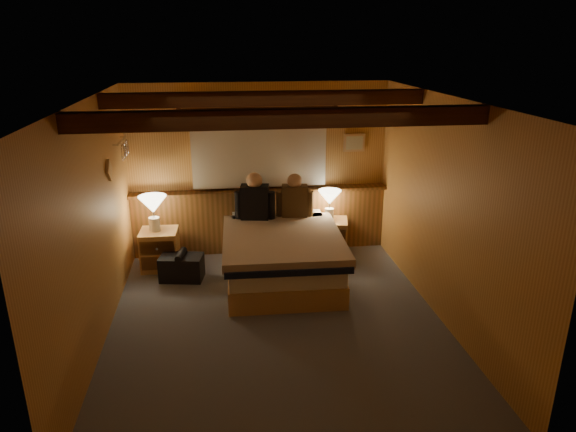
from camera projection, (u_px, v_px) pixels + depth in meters
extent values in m
plane|color=#565A66|center=(277.00, 322.00, 5.63)|extent=(4.20, 4.20, 0.00)
plane|color=#BB8B46|center=(275.00, 99.00, 4.84)|extent=(4.20, 4.20, 0.00)
plane|color=#C99248|center=(259.00, 170.00, 7.20)|extent=(3.60, 0.00, 3.60)
plane|color=#C99248|center=(93.00, 227.00, 5.01)|extent=(0.00, 4.20, 4.20)
plane|color=#C99248|center=(444.00, 211.00, 5.47)|extent=(0.00, 4.20, 4.20)
plane|color=#C99248|center=(314.00, 328.00, 3.27)|extent=(3.60, 0.00, 3.60)
cube|color=brown|center=(261.00, 221.00, 7.39)|extent=(3.60, 0.12, 0.90)
cube|color=brown|center=(260.00, 191.00, 7.18)|extent=(3.60, 0.22, 0.04)
cylinder|color=#442611|center=(259.00, 109.00, 6.85)|extent=(2.10, 0.05, 0.05)
sphere|color=#442611|center=(179.00, 111.00, 6.71)|extent=(0.08, 0.08, 0.08)
sphere|color=#442611|center=(335.00, 108.00, 6.98)|extent=(0.08, 0.08, 0.08)
cube|color=beige|center=(259.00, 150.00, 7.04)|extent=(1.85, 0.08, 1.05)
cube|color=#442611|center=(283.00, 118.00, 4.31)|extent=(3.60, 0.15, 0.16)
cube|color=#442611|center=(266.00, 99.00, 5.72)|extent=(3.60, 0.15, 0.16)
cylinder|color=silver|center=(121.00, 141.00, 6.33)|extent=(0.03, 0.55, 0.03)
torus|color=silver|center=(123.00, 153.00, 6.23)|extent=(0.01, 0.21, 0.21)
torus|color=silver|center=(126.00, 149.00, 6.45)|extent=(0.01, 0.21, 0.21)
cube|color=tan|center=(354.00, 143.00, 7.24)|extent=(0.30, 0.03, 0.25)
cube|color=beige|center=(354.00, 143.00, 7.23)|extent=(0.24, 0.01, 0.19)
cube|color=tan|center=(282.00, 269.00, 6.61)|extent=(1.43, 1.87, 0.27)
cube|color=white|center=(282.00, 251.00, 6.53)|extent=(1.39, 1.83, 0.22)
cube|color=black|center=(284.00, 248.00, 6.27)|extent=(1.48, 1.51, 0.07)
cube|color=pink|center=(283.00, 240.00, 6.36)|extent=(1.52, 1.69, 0.11)
cube|color=white|center=(252.00, 220.00, 7.10)|extent=(0.56, 0.33, 0.15)
cube|color=white|center=(302.00, 218.00, 7.17)|extent=(0.56, 0.33, 0.15)
cube|color=tan|center=(160.00, 249.00, 6.88)|extent=(0.50, 0.45, 0.54)
cube|color=brown|center=(157.00, 248.00, 6.65)|extent=(0.44, 0.04, 0.19)
cube|color=brown|center=(159.00, 263.00, 6.72)|extent=(0.44, 0.04, 0.19)
cylinder|color=silver|center=(157.00, 248.00, 6.65)|extent=(0.03, 0.03, 0.03)
cylinder|color=silver|center=(159.00, 263.00, 6.72)|extent=(0.03, 0.03, 0.03)
cube|color=tan|center=(330.00, 237.00, 7.33)|extent=(0.55, 0.51, 0.52)
cube|color=brown|center=(330.00, 235.00, 7.10)|extent=(0.42, 0.11, 0.18)
cube|color=brown|center=(330.00, 249.00, 7.17)|extent=(0.42, 0.11, 0.18)
cylinder|color=silver|center=(330.00, 235.00, 7.10)|extent=(0.04, 0.04, 0.03)
cylinder|color=silver|center=(330.00, 249.00, 7.17)|extent=(0.04, 0.04, 0.03)
cylinder|color=white|center=(155.00, 224.00, 6.77)|extent=(0.14, 0.14, 0.18)
cylinder|color=silver|center=(154.00, 215.00, 6.73)|extent=(0.02, 0.02, 0.10)
cone|color=#F6EBC0|center=(153.00, 204.00, 6.68)|extent=(0.36, 0.36, 0.22)
cylinder|color=white|center=(329.00, 214.00, 7.25)|extent=(0.13, 0.13, 0.16)
cylinder|color=silver|center=(329.00, 206.00, 7.21)|extent=(0.02, 0.02, 0.09)
cone|color=#F6EBC0|center=(330.00, 197.00, 7.17)|extent=(0.32, 0.32, 0.20)
cube|color=black|center=(255.00, 203.00, 6.88)|extent=(0.40, 0.27, 0.49)
cylinder|color=black|center=(239.00, 206.00, 6.90)|extent=(0.12, 0.12, 0.39)
cylinder|color=black|center=(271.00, 206.00, 6.89)|extent=(0.12, 0.12, 0.39)
sphere|color=#D8A681|center=(254.00, 181.00, 6.78)|extent=(0.21, 0.21, 0.21)
cube|color=#4A351D|center=(295.00, 202.00, 6.99)|extent=(0.37, 0.24, 0.46)
cylinder|color=#4A351D|center=(280.00, 204.00, 7.00)|extent=(0.11, 0.11, 0.36)
cylinder|color=#4A351D|center=(309.00, 204.00, 7.00)|extent=(0.11, 0.11, 0.36)
sphere|color=#D8A681|center=(295.00, 181.00, 6.89)|extent=(0.20, 0.20, 0.20)
cube|color=black|center=(182.00, 268.00, 6.58)|extent=(0.58, 0.41, 0.32)
cylinder|color=black|center=(181.00, 255.00, 6.52)|extent=(0.14, 0.33, 0.09)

